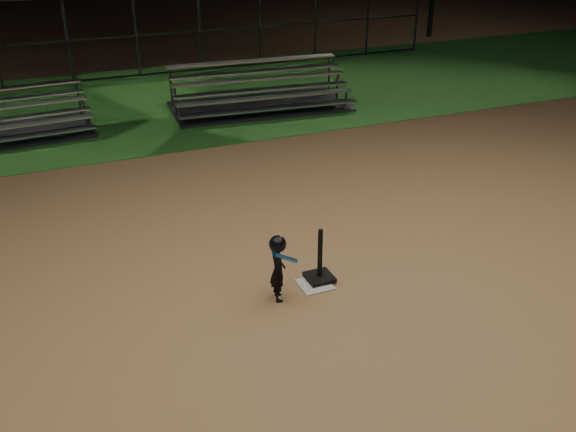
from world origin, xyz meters
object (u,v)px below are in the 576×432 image
at_px(home_plate, 315,284).
at_px(bleacher_right, 260,100).
at_px(batting_tee, 320,270).
at_px(child_batter, 278,266).

bearing_deg(home_plate, bleacher_right, 74.80).
distance_m(batting_tee, bleacher_right, 8.57).
height_order(home_plate, child_batter, child_batter).
relative_size(child_batter, bleacher_right, 0.21).
height_order(home_plate, bleacher_right, bleacher_right).
height_order(batting_tee, bleacher_right, bleacher_right).
xyz_separation_m(batting_tee, bleacher_right, (2.16, 8.29, 0.06)).
bearing_deg(home_plate, child_batter, -169.70).
bearing_deg(batting_tee, bleacher_right, 75.39).
relative_size(home_plate, bleacher_right, 0.09).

